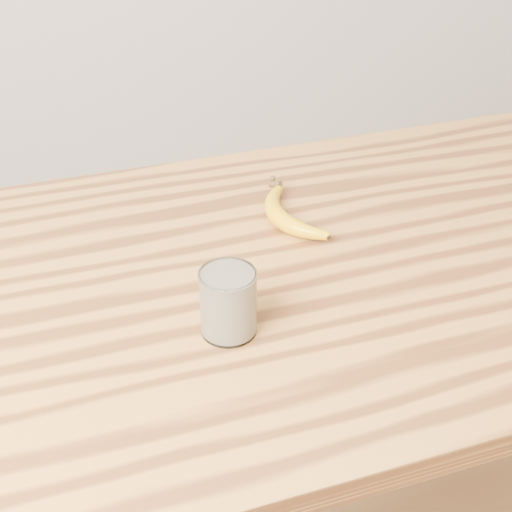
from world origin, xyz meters
name	(u,v)px	position (x,y,z in m)	size (l,w,h in m)	color
table	(362,313)	(0.00, 0.00, 0.77)	(1.20, 0.80, 0.90)	#A56C2C
smoothie_glass	(228,302)	(-0.27, -0.12, 0.95)	(0.08, 0.08, 0.10)	white
banana	(278,217)	(-0.11, 0.12, 0.92)	(0.09, 0.25, 0.03)	#DBA008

